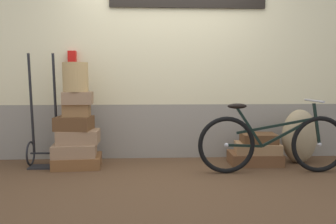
# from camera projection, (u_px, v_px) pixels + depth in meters

# --- Properties ---
(ground) EXTENTS (9.59, 5.20, 0.06)m
(ground) POSITION_uv_depth(u_px,v_px,m) (170.00, 175.00, 4.11)
(ground) COLOR #513823
(station_building) EXTENTS (7.59, 0.74, 2.51)m
(station_building) POSITION_uv_depth(u_px,v_px,m) (167.00, 65.00, 4.83)
(station_building) COLOR gray
(station_building) RESTS_ON ground
(suitcase_0) EXTENTS (0.60, 0.52, 0.14)m
(suitcase_0) POSITION_uv_depth(u_px,v_px,m) (78.00, 161.00, 4.35)
(suitcase_0) COLOR brown
(suitcase_0) RESTS_ON ground
(suitcase_1) EXTENTS (0.54, 0.44, 0.15)m
(suitcase_1) POSITION_uv_depth(u_px,v_px,m) (75.00, 150.00, 4.31)
(suitcase_1) COLOR #937051
(suitcase_1) RESTS_ON suitcase_0
(suitcase_2) EXTENTS (0.50, 0.37, 0.16)m
(suitcase_2) POSITION_uv_depth(u_px,v_px,m) (79.00, 137.00, 4.34)
(suitcase_2) COLOR #937051
(suitcase_2) RESTS_ON suitcase_1
(suitcase_3) EXTENTS (0.45, 0.40, 0.17)m
(suitcase_3) POSITION_uv_depth(u_px,v_px,m) (74.00, 123.00, 4.33)
(suitcase_3) COLOR brown
(suitcase_3) RESTS_ON suitcase_2
(suitcase_4) EXTENTS (0.31, 0.24, 0.15)m
(suitcase_4) POSITION_uv_depth(u_px,v_px,m) (77.00, 110.00, 4.31)
(suitcase_4) COLOR olive
(suitcase_4) RESTS_ON suitcase_3
(suitcase_5) EXTENTS (0.36, 0.28, 0.15)m
(suitcase_5) POSITION_uv_depth(u_px,v_px,m) (78.00, 98.00, 4.28)
(suitcase_5) COLOR #937051
(suitcase_5) RESTS_ON suitcase_4
(suitcase_6) EXTENTS (0.64, 0.46, 0.15)m
(suitcase_6) POSITION_uv_depth(u_px,v_px,m) (255.00, 158.00, 4.49)
(suitcase_6) COLOR brown
(suitcase_6) RESTS_ON ground
(suitcase_7) EXTENTS (0.58, 0.45, 0.12)m
(suitcase_7) POSITION_uv_depth(u_px,v_px,m) (257.00, 148.00, 4.46)
(suitcase_7) COLOR #9E754C
(suitcase_7) RESTS_ON suitcase_6
(suitcase_8) EXTENTS (0.45, 0.38, 0.12)m
(suitcase_8) POSITION_uv_depth(u_px,v_px,m) (259.00, 138.00, 4.47)
(suitcase_8) COLOR brown
(suitcase_8) RESTS_ON suitcase_7
(wicker_basket) EXTENTS (0.30, 0.30, 0.35)m
(wicker_basket) POSITION_uv_depth(u_px,v_px,m) (75.00, 77.00, 4.25)
(wicker_basket) COLOR tan
(wicker_basket) RESTS_ON suitcase_5
(luggage_trolley) EXTENTS (0.37, 0.37, 1.38)m
(luggage_trolley) POSITION_uv_depth(u_px,v_px,m) (44.00, 140.00, 4.38)
(luggage_trolley) COLOR black
(luggage_trolley) RESTS_ON ground
(burlap_sack) EXTENTS (0.44, 0.37, 0.69)m
(burlap_sack) POSITION_uv_depth(u_px,v_px,m) (299.00, 136.00, 4.54)
(burlap_sack) COLOR #9E8966
(burlap_sack) RESTS_ON ground
(bicycle) EXTENTS (1.73, 0.46, 0.84)m
(bicycle) POSITION_uv_depth(u_px,v_px,m) (273.00, 143.00, 4.05)
(bicycle) COLOR black
(bicycle) RESTS_ON ground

